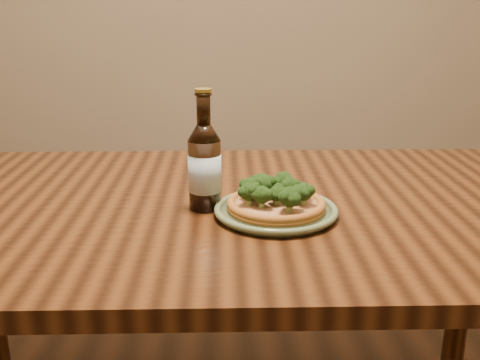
{
  "coord_description": "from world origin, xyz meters",
  "views": [
    {
      "loc": [
        0.0,
        -1.07,
        1.17
      ],
      "look_at": [
        0.03,
        0.04,
        0.82
      ],
      "focal_mm": 42.0,
      "sensor_mm": 36.0,
      "label": 1
    }
  ],
  "objects_px": {
    "pizza": "(275,200)",
    "beer_bottle": "(205,166)",
    "table": "(227,241)",
    "plate": "(276,211)"
  },
  "relations": [
    {
      "from": "pizza",
      "to": "beer_bottle",
      "type": "xyz_separation_m",
      "value": [
        -0.15,
        0.05,
        0.06
      ]
    },
    {
      "from": "table",
      "to": "beer_bottle",
      "type": "height_order",
      "value": "beer_bottle"
    },
    {
      "from": "plate",
      "to": "beer_bottle",
      "type": "relative_size",
      "value": 1.0
    },
    {
      "from": "beer_bottle",
      "to": "table",
      "type": "bearing_deg",
      "value": 28.6
    },
    {
      "from": "table",
      "to": "beer_bottle",
      "type": "distance_m",
      "value": 0.2
    },
    {
      "from": "table",
      "to": "plate",
      "type": "distance_m",
      "value": 0.17
    },
    {
      "from": "pizza",
      "to": "beer_bottle",
      "type": "relative_size",
      "value": 0.8
    },
    {
      "from": "plate",
      "to": "pizza",
      "type": "distance_m",
      "value": 0.02
    },
    {
      "from": "table",
      "to": "beer_bottle",
      "type": "xyz_separation_m",
      "value": [
        -0.05,
        -0.04,
        0.19
      ]
    },
    {
      "from": "pizza",
      "to": "beer_bottle",
      "type": "distance_m",
      "value": 0.17
    }
  ]
}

